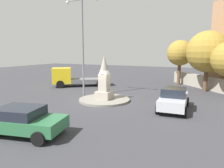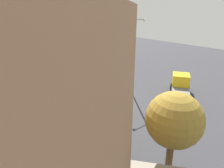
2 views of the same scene
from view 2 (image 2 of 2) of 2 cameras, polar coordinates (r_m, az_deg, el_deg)
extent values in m
plane|color=#38383D|center=(22.49, -0.47, -3.39)|extent=(80.00, 80.00, 0.00)
cylinder|color=gray|center=(22.45, -0.47, -3.20)|extent=(4.15, 4.15, 0.17)
cube|color=#9E9687|center=(22.30, -0.47, -2.26)|extent=(1.21, 1.21, 0.63)
cube|color=#9E9687|center=(21.92, -0.48, 0.22)|extent=(0.74, 0.74, 1.43)
cone|color=#9E9687|center=(21.46, -0.49, 3.84)|extent=(0.82, 0.82, 1.46)
cylinder|color=slate|center=(22.05, 6.18, 8.02)|extent=(0.16, 0.16, 8.77)
cylinder|color=slate|center=(22.05, 8.08, 18.32)|extent=(1.49, 0.08, 0.08)
cylinder|color=slate|center=(21.04, 5.04, 18.34)|extent=(1.49, 0.08, 0.08)
sphere|color=#F2EACC|center=(22.58, 9.48, 18.04)|extent=(0.28, 0.28, 0.28)
sphere|color=#F2EACC|center=(20.56, 3.40, 18.04)|extent=(0.28, 0.28, 0.28)
cube|color=#B7BABF|center=(19.97, -13.88, -5.24)|extent=(1.89, 4.21, 0.66)
cube|color=#1E232D|center=(19.82, -14.20, -3.50)|extent=(1.62, 1.74, 0.57)
cylinder|color=black|center=(19.29, -9.62, -6.94)|extent=(0.25, 0.65, 0.64)
cylinder|color=black|center=(18.63, -14.06, -8.36)|extent=(0.25, 0.65, 0.64)
cylinder|color=black|center=(21.61, -13.57, -4.12)|extent=(0.25, 0.65, 0.64)
cylinder|color=black|center=(21.02, -17.62, -5.26)|extent=(0.25, 0.65, 0.64)
cube|color=#2D6B42|center=(28.74, -9.35, 3.05)|extent=(4.33, 2.64, 0.58)
cube|color=#1E232D|center=(28.67, -9.21, 4.11)|extent=(2.34, 2.07, 0.47)
cylinder|color=black|center=(27.32, -10.34, 1.41)|extent=(0.67, 0.35, 0.64)
cylinder|color=black|center=(28.70, -12.64, 2.19)|extent=(0.67, 0.35, 0.64)
cylinder|color=black|center=(29.06, -6.03, 2.81)|extent=(0.67, 0.35, 0.64)
cylinder|color=black|center=(30.36, -8.39, 3.49)|extent=(0.67, 0.35, 0.64)
cube|color=yellow|center=(24.67, 19.52, 0.80)|extent=(2.78, 2.75, 1.73)
cube|color=slate|center=(22.01, 19.62, -3.42)|extent=(4.46, 4.01, 0.43)
cube|color=red|center=(19.96, 20.01, -4.52)|extent=(1.14, 1.49, 0.50)
cylinder|color=black|center=(25.06, 17.12, -0.73)|extent=(0.84, 0.73, 0.84)
cylinder|color=black|center=(25.19, 21.42, -1.15)|extent=(0.84, 0.73, 0.84)
cylinder|color=black|center=(20.93, 17.09, -5.01)|extent=(0.84, 0.73, 0.84)
cylinder|color=black|center=(21.10, 22.25, -5.48)|extent=(0.84, 0.73, 0.84)
cube|color=#9E9687|center=(12.58, -12.36, -22.26)|extent=(10.73, 11.85, 1.38)
cylinder|color=brown|center=(12.59, -5.90, -18.31)|extent=(0.41, 0.41, 2.53)
sphere|color=olive|center=(11.09, -6.41, -7.39)|extent=(4.10, 4.10, 4.10)
cylinder|color=brown|center=(12.21, 16.51, -19.94)|extent=(0.39, 0.39, 2.76)
sphere|color=olive|center=(10.82, 17.82, -9.99)|extent=(3.04, 3.04, 3.04)
cylinder|color=brown|center=(13.59, -17.31, -16.69)|extent=(0.24, 0.24, 2.25)
sphere|color=olive|center=(12.42, -18.39, -8.52)|extent=(3.09, 3.09, 3.09)
camera|label=1|loc=(31.95, -28.65, 8.88)|focal=33.22mm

